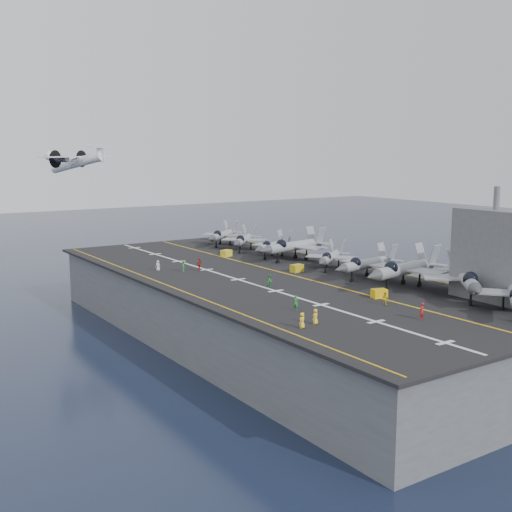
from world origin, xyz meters
TOP-DOWN VIEW (x-y plane):
  - ground at (0.00, 0.00)m, footprint 500.00×500.00m
  - hull at (0.00, 0.00)m, footprint 36.00×90.00m
  - flight_deck at (0.00, 0.00)m, footprint 38.00×92.00m
  - foul_line at (3.00, 0.00)m, footprint 0.35×90.00m
  - landing_centerline at (-6.00, 0.00)m, footprint 0.50×90.00m
  - deck_edge_port at (-17.00, 0.00)m, footprint 0.25×90.00m
  - deck_edge_stbd at (18.50, 0.00)m, footprint 0.25×90.00m
  - island_superstructure at (15.00, -30.00)m, footprint 5.00×10.00m
  - fighter_jet_1 at (12.74, -27.52)m, footprint 19.04×19.43m
  - fighter_jet_2 at (11.20, -18.18)m, footprint 18.31×13.94m
  - fighter_jet_3 at (11.22, -10.40)m, footprint 15.82×12.02m
  - fighter_jet_4 at (11.64, -1.11)m, footprint 15.25×14.29m
  - fighter_jet_5 at (12.15, 9.51)m, footprint 17.91×13.64m
  - fighter_jet_6 at (11.19, 14.73)m, footprint 15.58×13.76m
  - fighter_jet_7 at (10.77, 24.45)m, footprint 15.85×15.71m
  - fighter_jet_8 at (10.96, 33.02)m, footprint 16.37×15.60m
  - tow_cart_a at (3.13, -21.17)m, footprint 2.24×1.73m
  - tow_cart_b at (5.45, 0.10)m, footprint 2.20×1.60m
  - tow_cart_c at (3.96, 20.00)m, footprint 2.40×1.99m
  - crew_0 at (-14.84, -27.45)m, footprint 1.27×1.08m
  - crew_1 at (-10.28, -20.24)m, footprint 1.12×1.29m
  - crew_2 at (-5.30, -7.55)m, footprint 1.37×1.19m
  - crew_3 at (-9.78, 10.75)m, footprint 1.18×1.32m
  - crew_4 at (-7.24, 10.10)m, footprint 1.45×1.23m
  - crew_5 at (-12.94, 13.92)m, footprint 1.10×1.21m
  - crew_6 at (-0.89, -32.22)m, footprint 1.42×1.18m
  - crew_7 at (0.94, -24.42)m, footprint 0.89×1.12m
  - transport_plane at (-10.32, 60.57)m, footprint 26.01×23.89m
  - crew_8 at (-12.54, -26.94)m, footprint 1.27×1.08m

SIDE VIEW (x-z plane):
  - ground at x=0.00m, z-range 0.00..0.00m
  - hull at x=0.00m, z-range 0.00..10.00m
  - flight_deck at x=0.00m, z-range 10.00..10.40m
  - foul_line at x=3.00m, z-range 10.41..10.43m
  - landing_centerline at x=-6.00m, z-range 10.41..10.43m
  - deck_edge_port at x=-17.00m, z-range 10.41..10.43m
  - deck_edge_stbd at x=18.50m, z-range 10.41..10.43m
  - tow_cart_a at x=3.13m, z-range 10.40..11.59m
  - tow_cart_b at x=5.45m, z-range 10.40..11.62m
  - tow_cart_c at x=3.96m, z-range 10.40..11.64m
  - crew_7 at x=0.94m, z-range 10.40..12.05m
  - crew_5 at x=-12.94m, z-range 10.40..12.08m
  - crew_0 at x=-14.84m, z-range 10.40..12.20m
  - crew_8 at x=-12.54m, z-range 10.40..12.20m
  - crew_1 at x=-10.28m, z-range 10.40..12.21m
  - crew_3 at x=-9.78m, z-range 10.40..12.23m
  - crew_2 at x=-5.30m, z-range 10.40..12.31m
  - crew_6 at x=-0.89m, z-range 10.40..12.43m
  - crew_4 at x=-7.24m, z-range 10.40..12.45m
  - fighter_jet_4 at x=11.64m, z-range 10.40..14.81m
  - fighter_jet_6 at x=11.19m, z-range 10.40..14.93m
  - fighter_jet_7 at x=10.77m, z-range 10.40..15.05m
  - fighter_jet_8 at x=10.96m, z-range 10.40..15.14m
  - fighter_jet_3 at x=11.22m, z-range 10.40..15.37m
  - fighter_jet_5 at x=12.15m, z-range 10.40..16.01m
  - fighter_jet_1 at x=12.74m, z-range 10.40..16.07m
  - fighter_jet_2 at x=11.20m, z-range 10.40..16.14m
  - island_superstructure at x=15.00m, z-range 10.40..25.40m
  - transport_plane at x=-10.32m, z-range 24.98..30.07m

